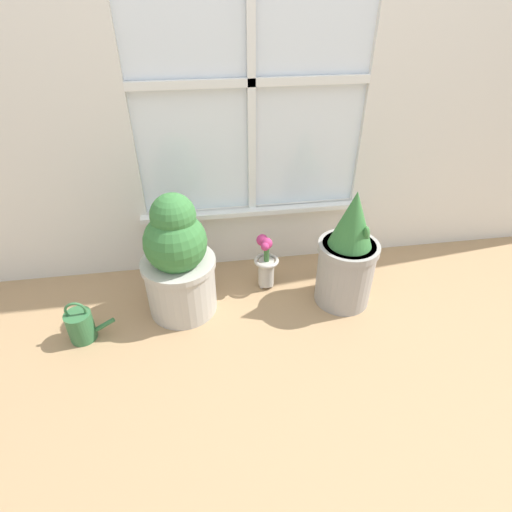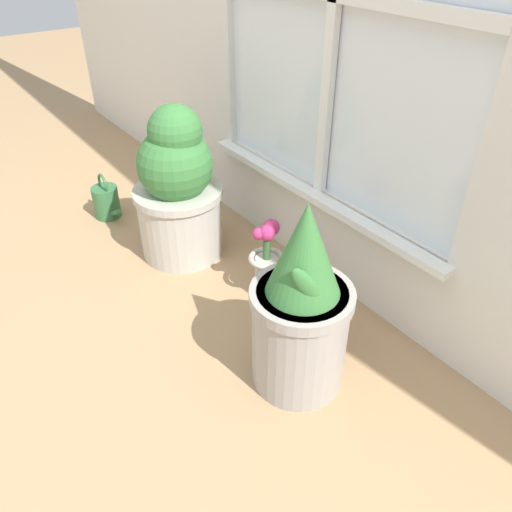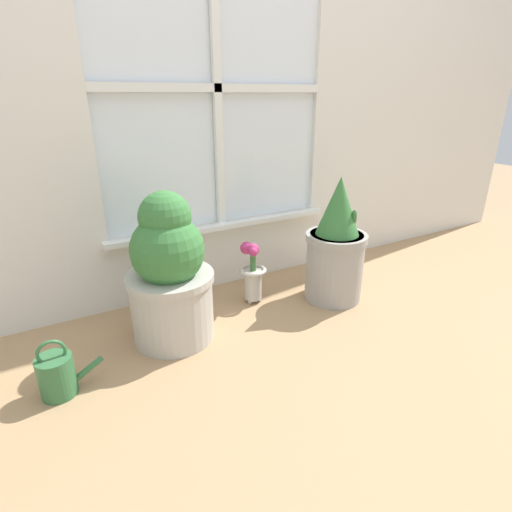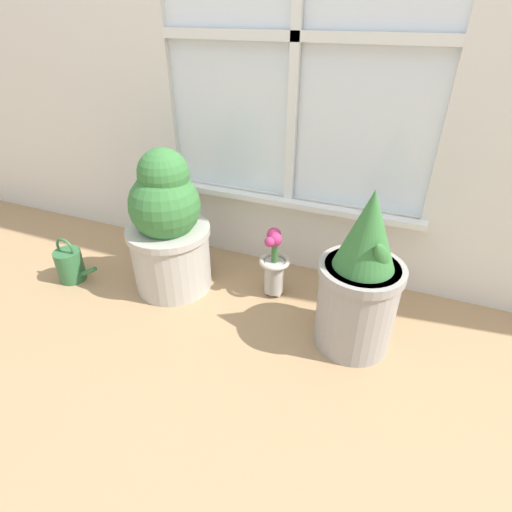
% 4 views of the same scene
% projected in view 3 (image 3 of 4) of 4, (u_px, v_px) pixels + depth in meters
% --- Properties ---
extents(ground_plane, '(10.00, 10.00, 0.00)m').
position_uv_depth(ground_plane, '(285.00, 336.00, 1.62)').
color(ground_plane, tan).
extents(potted_plant_left, '(0.34, 0.34, 0.60)m').
position_uv_depth(potted_plant_left, '(170.00, 275.00, 1.52)').
color(potted_plant_left, '#B7B2A8').
rests_on(potted_plant_left, ground_plane).
extents(potted_plant_right, '(0.28, 0.28, 0.59)m').
position_uv_depth(potted_plant_right, '(336.00, 248.00, 1.84)').
color(potted_plant_right, '#9E9993').
rests_on(potted_plant_right, ground_plane).
extents(flower_vase, '(0.12, 0.12, 0.29)m').
position_uv_depth(flower_vase, '(252.00, 273.00, 1.84)').
color(flower_vase, '#BCB7AD').
rests_on(flower_vase, ground_plane).
extents(watering_can, '(0.20, 0.11, 0.21)m').
position_uv_depth(watering_can, '(57.00, 375.00, 1.29)').
color(watering_can, '#336B3D').
rests_on(watering_can, ground_plane).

